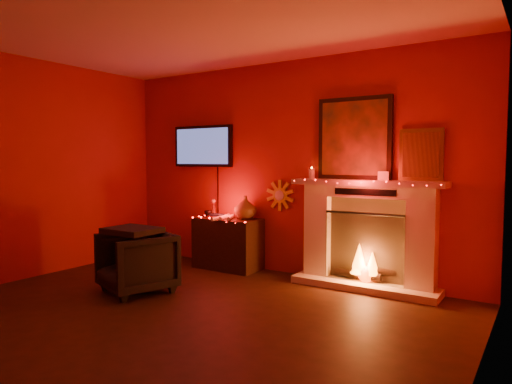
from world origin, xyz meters
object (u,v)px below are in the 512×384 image
fireplace (367,224)px  tv (203,147)px  console_table (229,240)px  sunburst_clock (280,195)px  armchair (137,262)px

fireplace → tv: bearing=178.5°
fireplace → console_table: bearing=-176.2°
fireplace → sunburst_clock: bearing=175.6°
console_table → fireplace: bearing=3.8°
armchair → fireplace: bearing=56.6°
fireplace → tv: (-2.44, 0.06, 0.92)m
sunburst_clock → console_table: (-0.66, -0.21, -0.61)m
console_table → armchair: 1.45m
console_table → armchair: bearing=-98.4°
tv → console_table: size_ratio=1.26×
armchair → console_table: bearing=101.2°
fireplace → console_table: size_ratio=2.21×
fireplace → tv: fireplace is taller
tv → fireplace: bearing=-1.5°
console_table → armchair: (-0.21, -1.43, -0.06)m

